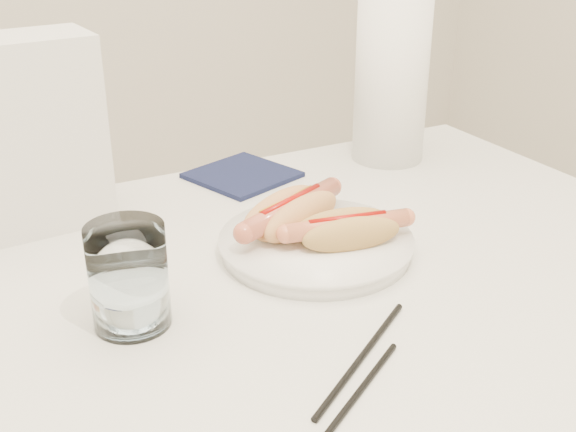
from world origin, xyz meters
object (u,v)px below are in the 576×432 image
plate (316,246)px  hotdog_left (291,214)px  napkin_box (25,135)px  paper_towel_roll (391,81)px  table (255,340)px  hotdog_right (347,230)px  water_glass (129,277)px

plate → hotdog_left: size_ratio=1.33×
hotdog_left → napkin_box: (-0.27, 0.21, 0.08)m
paper_towel_roll → table: bearing=-142.5°
table → hotdog_right: (0.14, 0.03, 0.10)m
hotdog_left → paper_towel_roll: size_ratio=0.66×
hotdog_right → paper_towel_roll: 0.39m
plate → water_glass: (-0.25, -0.05, 0.05)m
plate → water_glass: bearing=-169.3°
hotdog_right → napkin_box: napkin_box is taller
hotdog_right → hotdog_left: bearing=131.3°
plate → hotdog_right: hotdog_right is taller
hotdog_right → plate: bearing=140.1°
water_glass → hotdog_left: bearing=19.9°
plate → napkin_box: size_ratio=0.93×
paper_towel_roll → plate: bearing=-138.8°
plate → napkin_box: bearing=138.8°
plate → hotdog_left: bearing=111.9°
table → plate: size_ratio=5.16×
table → hotdog_left: bearing=43.8°
plate → napkin_box: napkin_box is taller
hotdog_left → hotdog_right: (0.04, -0.07, -0.00)m
plate → paper_towel_roll: bearing=41.2°
hotdog_left → hotdog_right: bearing=-83.6°
paper_towel_roll → water_glass: bearing=-151.1°
hotdog_right → napkin_box: bearing=148.7°
hotdog_left → water_glass: 0.25m
plate → napkin_box: 0.40m
napkin_box → paper_towel_roll: bearing=-5.4°
table → paper_towel_roll: bearing=37.5°
table → paper_towel_roll: size_ratio=4.56×
table → water_glass: 0.18m
plate → water_glass: size_ratio=2.08×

